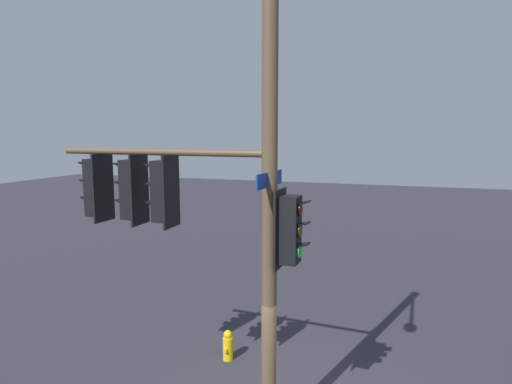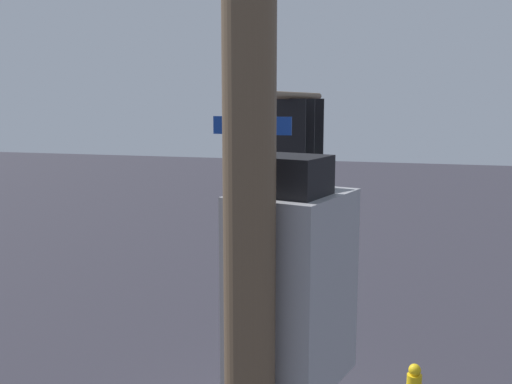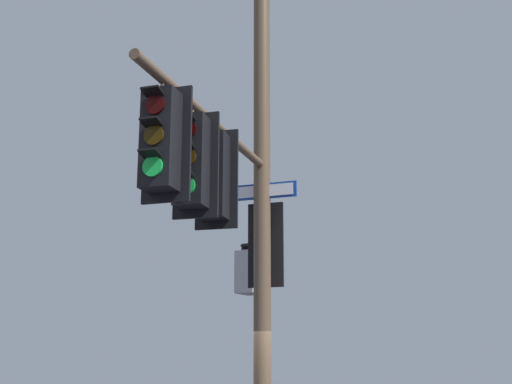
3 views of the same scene
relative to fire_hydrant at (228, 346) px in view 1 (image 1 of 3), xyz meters
name	(u,v)px [view 1 (image 1 of 3)]	position (x,y,z in m)	size (l,w,h in m)	color
main_signal_pole_assembly	(211,183)	(2.31, 0.68, 4.17)	(3.27, 4.89, 8.71)	brown
fire_hydrant	(228,346)	(0.00, 0.00, 0.00)	(0.38, 0.24, 0.73)	yellow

